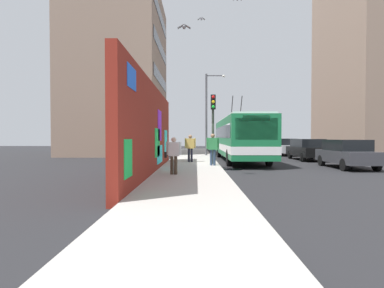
{
  "coord_description": "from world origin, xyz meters",
  "views": [
    {
      "loc": [
        -18.28,
        1.34,
        1.73
      ],
      "look_at": [
        1.59,
        1.59,
        1.27
      ],
      "focal_mm": 28.72,
      "sensor_mm": 36.0,
      "label": 1
    }
  ],
  "objects_px": {
    "parked_car_silver": "(285,146)",
    "pedestrian_midblock": "(190,146)",
    "pedestrian_near_wall": "(174,153)",
    "street_lamp": "(208,109)",
    "parked_car_black": "(308,149)",
    "parked_car_red": "(269,145)",
    "traffic_light": "(213,117)",
    "city_bus": "(240,137)",
    "pedestrian_at_curb": "(213,147)",
    "parked_car_dark_gray": "(347,153)"
  },
  "relations": [
    {
      "from": "parked_car_silver",
      "to": "pedestrian_midblock",
      "type": "xyz_separation_m",
      "value": [
        -9.49,
        8.7,
        0.33
      ]
    },
    {
      "from": "pedestrian_near_wall",
      "to": "street_lamp",
      "type": "xyz_separation_m",
      "value": [
        13.53,
        -2.01,
        3.08
      ]
    },
    {
      "from": "parked_car_black",
      "to": "parked_car_red",
      "type": "height_order",
      "value": "same"
    },
    {
      "from": "parked_car_silver",
      "to": "traffic_light",
      "type": "xyz_separation_m",
      "value": [
        -11.08,
        7.35,
        2.04
      ]
    },
    {
      "from": "pedestrian_near_wall",
      "to": "city_bus",
      "type": "bearing_deg",
      "value": -23.91
    },
    {
      "from": "parked_car_black",
      "to": "pedestrian_midblock",
      "type": "distance_m",
      "value": 9.42
    },
    {
      "from": "parked_car_silver",
      "to": "city_bus",
      "type": "bearing_deg",
      "value": 142.38
    },
    {
      "from": "parked_car_red",
      "to": "city_bus",
      "type": "bearing_deg",
      "value": 158.14
    },
    {
      "from": "street_lamp",
      "to": "city_bus",
      "type": "bearing_deg",
      "value": -154.39
    },
    {
      "from": "pedestrian_near_wall",
      "to": "street_lamp",
      "type": "relative_size",
      "value": 0.22
    },
    {
      "from": "city_bus",
      "to": "pedestrian_at_curb",
      "type": "distance_m",
      "value": 5.58
    },
    {
      "from": "parked_car_red",
      "to": "traffic_light",
      "type": "height_order",
      "value": "traffic_light"
    },
    {
      "from": "parked_car_black",
      "to": "pedestrian_near_wall",
      "type": "height_order",
      "value": "pedestrian_near_wall"
    },
    {
      "from": "parked_car_red",
      "to": "parked_car_black",
      "type": "bearing_deg",
      "value": -180.0
    },
    {
      "from": "pedestrian_near_wall",
      "to": "parked_car_black",
      "type": "bearing_deg",
      "value": -42.66
    },
    {
      "from": "parked_car_dark_gray",
      "to": "parked_car_black",
      "type": "relative_size",
      "value": 0.93
    },
    {
      "from": "parked_car_black",
      "to": "parked_car_silver",
      "type": "height_order",
      "value": "same"
    },
    {
      "from": "city_bus",
      "to": "traffic_light",
      "type": "distance_m",
      "value": 4.97
    },
    {
      "from": "parked_car_black",
      "to": "traffic_light",
      "type": "height_order",
      "value": "traffic_light"
    },
    {
      "from": "parked_car_silver",
      "to": "pedestrian_at_curb",
      "type": "bearing_deg",
      "value": 148.0
    },
    {
      "from": "city_bus",
      "to": "parked_car_dark_gray",
      "type": "xyz_separation_m",
      "value": [
        -5.07,
        -5.2,
        -0.89
      ]
    },
    {
      "from": "parked_car_red",
      "to": "pedestrian_midblock",
      "type": "height_order",
      "value": "pedestrian_midblock"
    },
    {
      "from": "parked_car_black",
      "to": "pedestrian_midblock",
      "type": "height_order",
      "value": "pedestrian_midblock"
    },
    {
      "from": "parked_car_dark_gray",
      "to": "parked_car_red",
      "type": "bearing_deg",
      "value": -0.0
    },
    {
      "from": "parked_car_red",
      "to": "pedestrian_at_curb",
      "type": "height_order",
      "value": "pedestrian_at_curb"
    },
    {
      "from": "city_bus",
      "to": "traffic_light",
      "type": "xyz_separation_m",
      "value": [
        -4.34,
        2.15,
        1.15
      ]
    },
    {
      "from": "pedestrian_midblock",
      "to": "street_lamp",
      "type": "distance_m",
      "value": 7.79
    },
    {
      "from": "city_bus",
      "to": "pedestrian_midblock",
      "type": "distance_m",
      "value": 4.48
    },
    {
      "from": "pedestrian_at_curb",
      "to": "parked_car_black",
      "type": "bearing_deg",
      "value": -51.16
    },
    {
      "from": "parked_car_black",
      "to": "traffic_light",
      "type": "distance_m",
      "value": 9.23
    },
    {
      "from": "parked_car_black",
      "to": "traffic_light",
      "type": "relative_size",
      "value": 1.14
    },
    {
      "from": "pedestrian_midblock",
      "to": "street_lamp",
      "type": "relative_size",
      "value": 0.25
    },
    {
      "from": "parked_car_silver",
      "to": "pedestrian_near_wall",
      "type": "bearing_deg",
      "value": 149.81
    },
    {
      "from": "parked_car_dark_gray",
      "to": "street_lamp",
      "type": "relative_size",
      "value": 0.61
    },
    {
      "from": "parked_car_dark_gray",
      "to": "parked_car_black",
      "type": "xyz_separation_m",
      "value": [
        5.93,
        -0.0,
        0.0
      ]
    },
    {
      "from": "pedestrian_at_curb",
      "to": "city_bus",
      "type": "bearing_deg",
      "value": -23.37
    },
    {
      "from": "pedestrian_near_wall",
      "to": "parked_car_dark_gray",
      "type": "bearing_deg",
      "value": -65.95
    },
    {
      "from": "pedestrian_at_curb",
      "to": "street_lamp",
      "type": "height_order",
      "value": "street_lamp"
    },
    {
      "from": "parked_car_black",
      "to": "parked_car_silver",
      "type": "bearing_deg",
      "value": 0.0
    },
    {
      "from": "parked_car_black",
      "to": "street_lamp",
      "type": "relative_size",
      "value": 0.66
    },
    {
      "from": "parked_car_dark_gray",
      "to": "parked_car_red",
      "type": "distance_m",
      "value": 18.04
    },
    {
      "from": "city_bus",
      "to": "pedestrian_at_curb",
      "type": "xyz_separation_m",
      "value": [
        -5.1,
        2.2,
        -0.52
      ]
    },
    {
      "from": "city_bus",
      "to": "parked_car_silver",
      "type": "bearing_deg",
      "value": -37.62
    },
    {
      "from": "parked_car_dark_gray",
      "to": "street_lamp",
      "type": "bearing_deg",
      "value": 37.75
    },
    {
      "from": "pedestrian_at_curb",
      "to": "street_lamp",
      "type": "bearing_deg",
      "value": -0.81
    },
    {
      "from": "parked_car_dark_gray",
      "to": "street_lamp",
      "type": "xyz_separation_m",
      "value": [
        9.39,
        7.27,
        3.3
      ]
    },
    {
      "from": "parked_car_dark_gray",
      "to": "pedestrian_at_curb",
      "type": "height_order",
      "value": "pedestrian_at_curb"
    },
    {
      "from": "parked_car_silver",
      "to": "pedestrian_midblock",
      "type": "relative_size",
      "value": 2.65
    },
    {
      "from": "parked_car_dark_gray",
      "to": "pedestrian_midblock",
      "type": "xyz_separation_m",
      "value": [
        2.33,
        8.7,
        0.33
      ]
    },
    {
      "from": "parked_car_silver",
      "to": "parked_car_red",
      "type": "xyz_separation_m",
      "value": [
        6.22,
        0.0,
        0.0
      ]
    }
  ]
}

